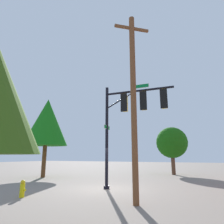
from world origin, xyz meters
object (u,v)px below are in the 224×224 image
signal_pole_assembly (132,112)px  tree_far (47,122)px  utility_pole (133,99)px  fire_hydrant (22,189)px  tree_near (172,143)px

signal_pole_assembly → tree_far: (-10.37, 3.45, 0.62)m
utility_pole → fire_hydrant: utility_pole is taller
signal_pole_assembly → tree_near: 11.80m
fire_hydrant → tree_far: 10.93m
utility_pole → signal_pole_assembly: bearing=110.0°
fire_hydrant → tree_near: bearing=71.9°
fire_hydrant → tree_near: (5.21, 15.93, 3.12)m
utility_pole → tree_far: 13.51m
signal_pole_assembly → tree_far: bearing=161.6°
utility_pole → tree_far: utility_pole is taller
fire_hydrant → utility_pole: bearing=8.1°
tree_far → signal_pole_assembly: bearing=-18.4°
signal_pole_assembly → fire_hydrant: 7.54m
tree_far → utility_pole: bearing=-30.6°
utility_pole → tree_near: 15.17m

